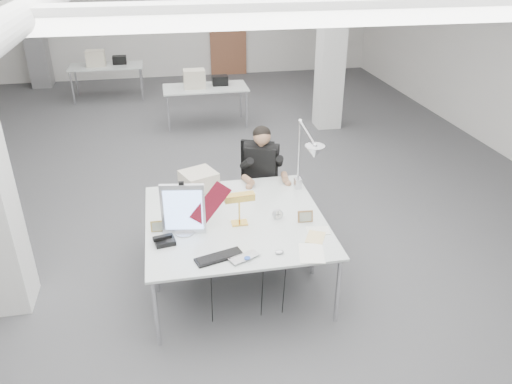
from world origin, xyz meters
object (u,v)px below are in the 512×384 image
Objects in this scene: office_chair at (261,189)px; seated_person at (262,161)px; laptop at (247,260)px; desk_main at (242,244)px; bankers_lamp at (239,211)px; desk_phone at (165,241)px; monitor at (183,209)px; architect_lamp at (305,163)px; beige_monitor at (199,186)px.

seated_person is at bearing -68.05° from office_chair.
desk_main is at bearing 63.88° from laptop.
office_chair is 3.25× the size of bankers_lamp.
bankers_lamp reaches higher than desk_phone.
seated_person is (0.00, -0.05, 0.41)m from office_chair.
architect_lamp is (1.33, 0.48, 0.16)m from monitor.
desk_phone is 0.22× the size of architect_lamp.
architect_lamp is at bearing 29.11° from monitor.
monitor reaches higher than beige_monitor.
bankers_lamp is 0.88× the size of beige_monitor.
desk_phone is (-1.21, -1.43, 0.29)m from office_chair.
desk_main is at bearing -85.60° from office_chair.
desk_main is 1.02m from beige_monitor.
bankers_lamp is at bearing -88.98° from office_chair.
seated_person reaches higher than desk_main.
bankers_lamp is 1.64× the size of desk_phone.
monitor reaches higher than office_chair.
bankers_lamp is 0.93m from architect_lamp.
laptop is (-0.01, -0.30, 0.02)m from desk_main.
seated_person is at bearing 64.29° from bankers_lamp.
desk_main is at bearing -86.14° from seated_person.
seated_person is at bearing 93.02° from architect_lamp.
monitor reaches higher than laptop.
beige_monitor reaches higher than office_chair.
laptop is 1.56× the size of desk_phone.
architect_lamp reaches higher than beige_monitor.
desk_main is 1.96× the size of seated_person.
monitor is 0.62× the size of architect_lamp.
architect_lamp reaches higher than monitor.
architect_lamp is at bearing -46.33° from office_chair.
office_chair is at bearing 111.95° from seated_person.
laptop is 1.40m from architect_lamp.
desk_main is at bearing -20.22° from desk_phone.
office_chair is at bearing 39.75° from desk_phone.
architect_lamp reaches higher than seated_person.
desk_main is 0.30m from laptop.
desk_phone is (-1.21, -1.38, -0.12)m from seated_person.
beige_monitor reaches higher than desk_main.
desk_main is 2.15× the size of architect_lamp.
bankers_lamp is at bearing 85.20° from desk_main.
laptop is at bearing -83.46° from seated_person.
desk_phone is (-0.75, -0.22, -0.13)m from bankers_lamp.
bankers_lamp is 0.79m from desk_phone.
laptop is (-0.50, -1.86, 0.27)m from office_chair.
bankers_lamp reaches higher than laptop.
beige_monitor is at bearing -120.89° from office_chair.
desk_main is 1.83× the size of office_chair.
office_chair is (0.49, 1.56, -0.25)m from desk_main.
laptop is (0.52, -0.58, -0.25)m from monitor.
laptop is at bearing -39.25° from monitor.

